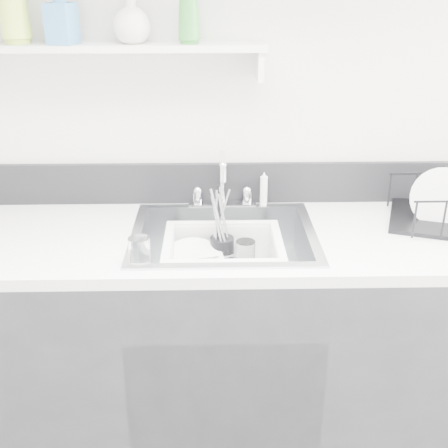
{
  "coord_description": "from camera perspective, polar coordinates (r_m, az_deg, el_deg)",
  "views": [
    {
      "loc": [
        -0.04,
        -0.58,
        1.75
      ],
      "look_at": [
        0.0,
        1.14,
        0.98
      ],
      "focal_mm": 45.0,
      "sensor_mm": 36.0,
      "label": 1
    }
  ],
  "objects": [
    {
      "name": "counter_run",
      "position": [
        2.19,
        -0.03,
        -11.98
      ],
      "size": [
        3.2,
        0.62,
        0.92
      ],
      "color": "#27272A",
      "rests_on": "ground"
    },
    {
      "name": "wash_tub",
      "position": [
        1.97,
        -0.09,
        -3.72
      ],
      "size": [
        0.49,
        0.44,
        0.16
      ],
      "primitive_type": null,
      "rotation": [
        0.0,
        0.0,
        0.32
      ],
      "color": "white",
      "rests_on": "sink"
    },
    {
      "name": "room_shell",
      "position": [
        0.97,
        1.06,
        20.32
      ],
      "size": [
        3.5,
        3.0,
        2.6
      ],
      "color": "silver",
      "rests_on": "ground"
    },
    {
      "name": "plate_stack",
      "position": [
        1.99,
        -2.85,
        -4.51
      ],
      "size": [
        0.26,
        0.26,
        0.1
      ],
      "rotation": [
        0.0,
        0.0,
        -0.13
      ],
      "color": "white",
      "rests_on": "wash_tub"
    },
    {
      "name": "faucet",
      "position": [
        2.16,
        -0.17,
        3.21
      ],
      "size": [
        0.26,
        0.18,
        0.23
      ],
      "color": "silver",
      "rests_on": "counter_run"
    },
    {
      "name": "soap_bottle_d",
      "position": [
        1.99,
        -3.59,
        20.63
      ],
      "size": [
        0.1,
        0.1,
        0.2
      ],
      "primitive_type": "imported",
      "rotation": [
        0.0,
        0.0,
        -0.39
      ],
      "color": "#30832F",
      "rests_on": "wall_shelf"
    },
    {
      "name": "utensil_cup",
      "position": [
        2.05,
        -0.22,
        -2.58
      ],
      "size": [
        0.09,
        0.09,
        0.29
      ],
      "rotation": [
        0.0,
        0.0,
        -0.3
      ],
      "color": "black",
      "rests_on": "wash_tub"
    },
    {
      "name": "ladle",
      "position": [
        2.02,
        -2.2,
        -3.88
      ],
      "size": [
        0.23,
        0.26,
        0.07
      ],
      "primitive_type": null,
      "rotation": [
        0.0,
        0.0,
        -0.91
      ],
      "color": "silver",
      "rests_on": "wash_tub"
    },
    {
      "name": "tumbler_in_tub",
      "position": [
        2.04,
        2.18,
        -3.07
      ],
      "size": [
        0.08,
        0.08,
        0.1
      ],
      "primitive_type": "cylinder",
      "rotation": [
        0.0,
        0.0,
        -0.2
      ],
      "color": "white",
      "rests_on": "wash_tub"
    },
    {
      "name": "sink",
      "position": [
        1.99,
        -0.03,
        -3.35
      ],
      "size": [
        0.64,
        0.52,
        0.2
      ],
      "primitive_type": null,
      "color": "silver",
      "rests_on": "counter_run"
    },
    {
      "name": "wall_shelf",
      "position": [
        2.04,
        -10.54,
        17.04
      ],
      "size": [
        1.0,
        0.16,
        0.12
      ],
      "color": "silver",
      "rests_on": "room_shell"
    },
    {
      "name": "soap_bottle_c",
      "position": [
        2.02,
        -9.4,
        19.95
      ],
      "size": [
        0.13,
        0.13,
        0.16
      ],
      "primitive_type": "imported",
      "rotation": [
        0.0,
        0.0,
        -0.02
      ],
      "color": "silver",
      "rests_on": "wall_shelf"
    },
    {
      "name": "tumbler_counter",
      "position": [
        1.75,
        -8.57,
        -2.78
      ],
      "size": [
        0.07,
        0.07,
        0.09
      ],
      "primitive_type": "cylinder",
      "rotation": [
        0.0,
        0.0,
        0.09
      ],
      "color": "white",
      "rests_on": "counter_run"
    },
    {
      "name": "soap_bottle_b",
      "position": [
        2.05,
        -16.26,
        19.84
      ],
      "size": [
        0.11,
        0.11,
        0.19
      ],
      "primitive_type": "imported",
      "rotation": [
        0.0,
        0.0,
        -0.28
      ],
      "color": "#4186BD",
      "rests_on": "wall_shelf"
    },
    {
      "name": "bowl_small",
      "position": [
        1.95,
        2.49,
        -5.58
      ],
      "size": [
        0.12,
        0.12,
        0.04
      ],
      "primitive_type": "imported",
      "rotation": [
        0.0,
        0.0,
        0.05
      ],
      "color": "white",
      "rests_on": "wash_tub"
    },
    {
      "name": "backsplash",
      "position": [
        2.2,
        -0.2,
        4.18
      ],
      "size": [
        3.2,
        0.02,
        0.16
      ],
      "primitive_type": "cube",
      "color": "black",
      "rests_on": "counter_run"
    },
    {
      "name": "soap_bottle_a",
      "position": [
        2.1,
        -20.7,
        20.34
      ],
      "size": [
        0.12,
        0.12,
        0.26
      ],
      "primitive_type": "imported",
      "rotation": [
        0.0,
        0.0,
        -0.25
      ],
      "color": "#C2E54C",
      "rests_on": "wall_shelf"
    },
    {
      "name": "side_sprayer",
      "position": [
        2.17,
        4.06,
        3.57
      ],
      "size": [
        0.03,
        0.03,
        0.14
      ],
      "primitive_type": "cylinder",
      "color": "white",
      "rests_on": "counter_run"
    }
  ]
}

